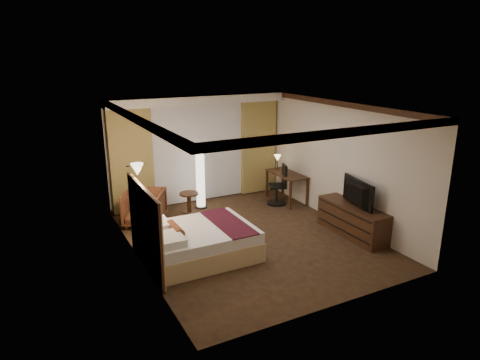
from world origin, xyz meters
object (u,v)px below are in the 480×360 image
floor_lamp (200,181)px  office_chair (277,184)px  armchair (144,206)px  side_table (189,203)px  desk (286,187)px  television (354,191)px  dresser (352,220)px  bed (200,242)px

floor_lamp → office_chair: 1.91m
armchair → side_table: bearing=41.2°
floor_lamp → desk: 2.22m
floor_lamp → television: 3.70m
side_table → television: bearing=-47.8°
office_chair → television: (0.34, -2.36, 0.45)m
floor_lamp → side_table: bearing=-151.4°
side_table → armchair: bearing=-168.6°
floor_lamp → desk: size_ratio=1.12×
side_table → floor_lamp: floor_lamp is taller
armchair → floor_lamp: size_ratio=0.63×
floor_lamp → armchair: bearing=-163.9°
side_table → desk: bearing=-8.5°
floor_lamp → dresser: floor_lamp is taller
desk → dresser: size_ratio=0.72×
desk → office_chair: bearing=-171.2°
armchair → dresser: (3.69, -2.56, -0.10)m
armchair → dresser: armchair is taller
desk → floor_lamp: bearing=164.5°
bed → floor_lamp: 2.69m
bed → dresser: dresser is taller
office_chair → dresser: office_chair is taller
armchair → television: size_ratio=0.81×
television → bed: bearing=90.8°
armchair → side_table: 1.17m
floor_lamp → desk: floor_lamp is taller
bed → desk: bearing=30.6°
office_chair → side_table: bearing=-172.2°
television → floor_lamp: bearing=46.0°
side_table → office_chair: bearing=-11.0°
floor_lamp → dresser: (2.17, -3.00, -0.35)m
bed → office_chair: 3.37m
floor_lamp → television: bearing=-54.5°
floor_lamp → office_chair: size_ratio=1.32×
bed → television: size_ratio=1.86×
bed → dresser: size_ratio=1.16×
bed → desk: (3.16, 1.87, 0.09)m
armchair → floor_lamp: (1.52, 0.44, 0.25)m
floor_lamp → dresser: size_ratio=0.80×
television → armchair: bearing=65.6°
floor_lamp → office_chair: bearing=-19.6°
floor_lamp → office_chair: (1.79, -0.64, -0.16)m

